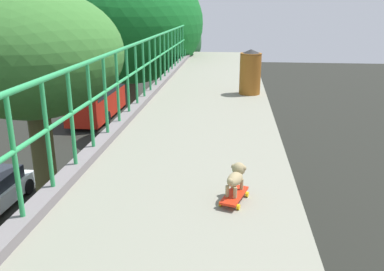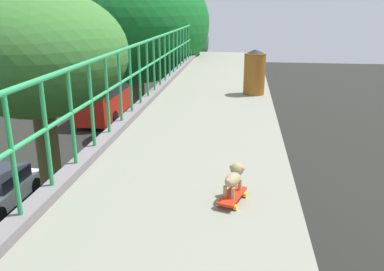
{
  "view_description": "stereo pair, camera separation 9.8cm",
  "coord_description": "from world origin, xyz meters",
  "views": [
    {
      "loc": [
        1.52,
        -2.33,
        8.19
      ],
      "look_at": [
        1.05,
        2.21,
        6.72
      ],
      "focal_mm": 37.97,
      "sensor_mm": 36.0,
      "label": 1
    },
    {
      "loc": [
        1.62,
        -2.32,
        8.19
      ],
      "look_at": [
        1.05,
        2.21,
        6.72
      ],
      "focal_mm": 37.97,
      "sensor_mm": 36.0,
      "label": 2
    }
  ],
  "objects": [
    {
      "name": "car_grey_seventh",
      "position": [
        -5.01,
        16.26,
        0.73
      ],
      "size": [
        1.76,
        4.49,
        1.49
      ],
      "color": "slate",
      "rests_on": "ground"
    },
    {
      "name": "roadside_tree_farthest",
      "position": [
        -2.95,
        22.57,
        6.04
      ],
      "size": [
        4.84,
        4.84,
        8.41
      ],
      "color": "brown",
      "rests_on": "ground"
    },
    {
      "name": "city_bus",
      "position": [
        -8.62,
        27.77,
        1.87
      ],
      "size": [
        2.51,
        10.08,
        3.3
      ],
      "color": "#B51D0F",
      "rests_on": "ground"
    },
    {
      "name": "car_white_sixth",
      "position": [
        -8.51,
        12.24,
        0.67
      ],
      "size": [
        1.96,
        4.24,
        1.4
      ],
      "color": "silver",
      "rests_on": "ground"
    },
    {
      "name": "car_red_taxi_fifth",
      "position": [
        -4.89,
        8.52,
        0.65
      ],
      "size": [
        2.02,
        4.13,
        1.51
      ],
      "color": "red",
      "rests_on": "ground"
    },
    {
      "name": "small_dog",
      "position": [
        1.57,
        1.34,
        6.6
      ],
      "size": [
        0.22,
        0.37,
        0.27
      ],
      "color": "#9C8A60",
      "rests_on": "toy_skateboard"
    },
    {
      "name": "roadside_tree_mid",
      "position": [
        -2.9,
        6.21,
        7.04
      ],
      "size": [
        4.02,
        4.02,
        8.6
      ],
      "color": "#494325",
      "rests_on": "ground"
    },
    {
      "name": "litter_bin",
      "position": [
        1.85,
        6.38,
        6.85
      ],
      "size": [
        0.46,
        0.46,
        0.95
      ],
      "color": "#90521A",
      "rests_on": "overpass_deck"
    },
    {
      "name": "roadside_tree_far",
      "position": [
        -2.56,
        13.35,
        7.49
      ],
      "size": [
        5.69,
        5.69,
        9.82
      ],
      "color": "#4D3D31",
      "rests_on": "ground"
    },
    {
      "name": "toy_skateboard",
      "position": [
        1.56,
        1.27,
        6.42
      ],
      "size": [
        0.3,
        0.47,
        0.08
      ],
      "color": "red",
      "rests_on": "overpass_deck"
    }
  ]
}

